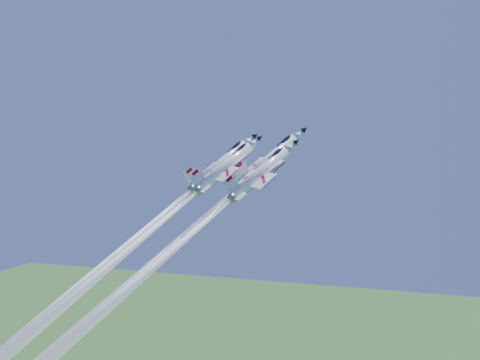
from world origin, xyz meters
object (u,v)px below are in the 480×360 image
(jet_slot, at_px, (149,233))
(jet_left, at_px, (136,237))
(jet_lead, at_px, (187,233))
(jet_right, at_px, (191,235))

(jet_slot, bearing_deg, jet_left, -175.52)
(jet_lead, xyz_separation_m, jet_left, (-11.09, 1.19, -1.58))
(jet_left, height_order, jet_slot, jet_left)
(jet_lead, bearing_deg, jet_left, -138.28)
(jet_left, bearing_deg, jet_slot, 4.48)
(jet_lead, bearing_deg, jet_right, -11.60)
(jet_lead, xyz_separation_m, jet_right, (2.87, -4.86, 0.46))
(jet_lead, distance_m, jet_slot, 6.85)
(jet_lead, height_order, jet_right, jet_lead)
(jet_slot, bearing_deg, jet_right, 42.92)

